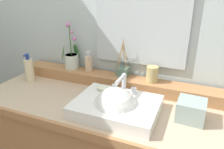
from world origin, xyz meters
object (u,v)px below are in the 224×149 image
(lotion_bottle, at_px, (29,69))
(potted_plant, at_px, (72,58))
(soap_bar, at_px, (103,88))
(reed_diffuser, at_px, (122,71))
(sink_basin, at_px, (116,108))
(tissue_box, at_px, (191,110))
(tumbler_cup, at_px, (152,74))
(soap_dispenser, at_px, (89,63))

(lotion_bottle, bearing_deg, potted_plant, 33.48)
(soap_bar, distance_m, reed_diffuser, 0.23)
(sink_basin, relative_size, potted_plant, 1.35)
(sink_basin, bearing_deg, tissue_box, 14.28)
(tumbler_cup, height_order, tissue_box, tumbler_cup)
(soap_bar, distance_m, tumbler_cup, 0.31)
(tumbler_cup, relative_size, reed_diffuser, 0.39)
(reed_diffuser, bearing_deg, soap_dispenser, -178.24)
(soap_dispenser, xyz_separation_m, tumbler_cup, (0.43, -0.01, -0.01))
(lotion_bottle, bearing_deg, tissue_box, -3.51)
(reed_diffuser, bearing_deg, tissue_box, -27.49)
(potted_plant, relative_size, reed_diffuser, 1.30)
(tumbler_cup, xyz_separation_m, lotion_bottle, (-0.81, -0.14, -0.04))
(soap_bar, xyz_separation_m, soap_dispenser, (-0.20, 0.21, 0.05))
(potted_plant, relative_size, lotion_bottle, 1.65)
(potted_plant, height_order, lotion_bottle, potted_plant)
(tumbler_cup, height_order, lotion_bottle, lotion_bottle)
(sink_basin, xyz_separation_m, tumbler_cup, (0.11, 0.30, 0.09))
(soap_bar, bearing_deg, tumbler_cup, 41.47)
(potted_plant, xyz_separation_m, soap_dispenser, (0.13, -0.00, -0.02))
(soap_bar, relative_size, soap_dispenser, 0.51)
(sink_basin, height_order, soap_bar, sink_basin)
(reed_diffuser, bearing_deg, potted_plant, -179.34)
(soap_dispenser, height_order, lotion_bottle, soap_dispenser)
(potted_plant, relative_size, tumbler_cup, 3.31)
(soap_bar, xyz_separation_m, tumbler_cup, (0.23, 0.20, 0.05))
(potted_plant, distance_m, lotion_bottle, 0.30)
(soap_bar, bearing_deg, tissue_box, -0.71)
(soap_bar, xyz_separation_m, reed_diffuser, (0.04, 0.22, 0.03))
(potted_plant, bearing_deg, sink_basin, -34.70)
(sink_basin, bearing_deg, tumbler_cup, 69.32)
(soap_bar, relative_size, lotion_bottle, 0.37)
(tumbler_cup, relative_size, tissue_box, 0.73)
(potted_plant, relative_size, soap_dispenser, 2.30)
(reed_diffuser, bearing_deg, lotion_bottle, -165.07)
(tissue_box, bearing_deg, sink_basin, -165.72)
(sink_basin, relative_size, tissue_box, 3.27)
(soap_dispenser, height_order, tumbler_cup, soap_dispenser)
(soap_bar, xyz_separation_m, lotion_bottle, (-0.58, 0.06, 0.01))
(sink_basin, distance_m, soap_bar, 0.16)
(soap_bar, distance_m, potted_plant, 0.41)
(sink_basin, bearing_deg, soap_dispenser, 135.83)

